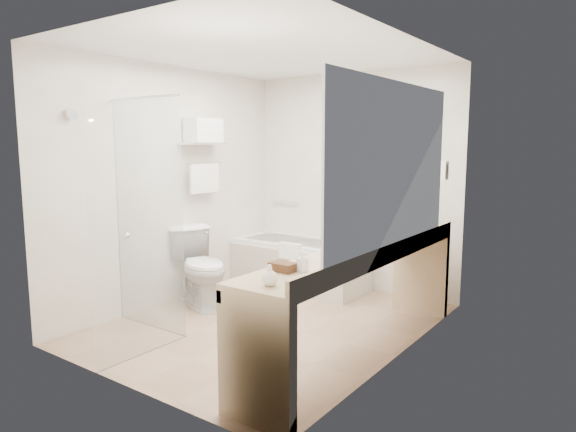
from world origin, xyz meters
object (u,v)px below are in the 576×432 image
Objects in this scene: vanity_counter at (360,277)px; toilet at (200,268)px; water_bottle_left at (388,228)px; bathtub at (300,264)px; amenity_basket at (283,267)px.

vanity_counter is 3.28× the size of toilet.
water_bottle_left is at bearing -53.69° from toilet.
toilet is at bearing -110.54° from bathtub.
vanity_counter is 2.00m from toilet.
water_bottle_left is (0.04, 1.55, 0.06)m from amenity_basket.
water_bottle_left reaches higher than amenity_basket.
toilet is (-1.97, 0.19, -0.24)m from vanity_counter.
water_bottle_left is (1.44, -0.69, 0.66)m from bathtub.
toilet is 4.67× the size of amenity_basket.
amenity_basket is at bearing -98.28° from toilet.
bathtub is 8.34× the size of water_bottle_left.
vanity_counter reaches higher than amenity_basket.
bathtub is 1.95× the size of toilet.
vanity_counter is (1.52, -1.39, 0.36)m from bathtub.
amenity_basket is 0.92× the size of water_bottle_left.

